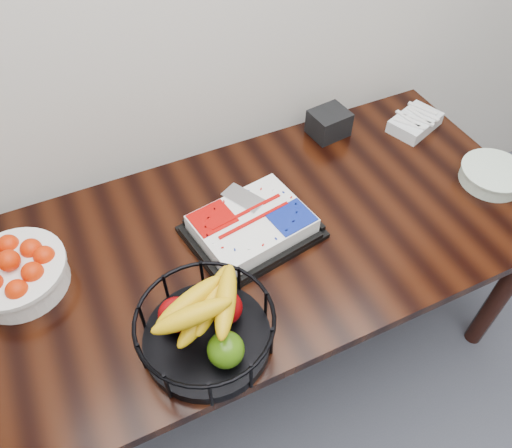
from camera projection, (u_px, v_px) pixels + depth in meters
name	position (u px, v px, depth m)	size (l,w,h in m)	color
table	(273.00, 246.00, 1.69)	(1.80, 0.90, 0.75)	black
cake_tray	(252.00, 226.00, 1.58)	(0.44, 0.37, 0.08)	black
tangerine_bowl	(14.00, 268.00, 1.42)	(0.29, 0.29, 0.19)	white
fruit_basket	(206.00, 327.00, 1.30)	(0.37, 0.37, 0.20)	black
plate_stack	(493.00, 175.00, 1.75)	(0.23, 0.23, 0.06)	white
fork_bag	(415.00, 122.00, 1.95)	(0.23, 0.19, 0.06)	silver
napkin_box	(329.00, 123.00, 1.91)	(0.14, 0.12, 0.10)	black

